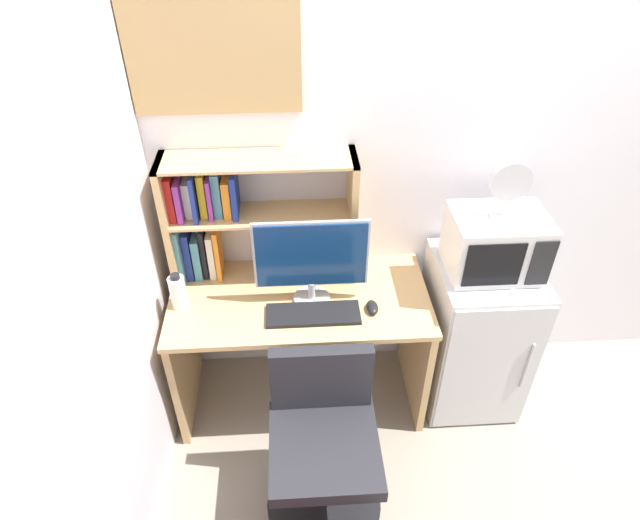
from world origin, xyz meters
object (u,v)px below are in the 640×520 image
object	(u,v)px
monitor	(311,258)
wall_corkboard	(213,49)
microwave	(496,244)
mini_fridge	(474,333)
keyboard	(313,314)
desk_chair	(323,451)
desk_fan	(509,186)
computer_mouse	(372,307)
water_bottle	(178,292)
hutch_bookshelf	(230,215)

from	to	relation	value
monitor	wall_corkboard	xyz separation A→B (m)	(-0.38, 0.32, 0.86)
monitor	microwave	xyz separation A→B (m)	(0.88, 0.03, 0.02)
mini_fridge	microwave	world-z (taller)	microwave
keyboard	desk_chair	distance (m)	0.62
desk_fan	keyboard	bearing A→B (deg)	-170.67
computer_mouse	desk_fan	xyz separation A→B (m)	(0.59, 0.12, 0.57)
desk_fan	desk_chair	bearing A→B (deg)	-143.88
water_bottle	mini_fridge	size ratio (longest dim) A/B	0.22
keyboard	water_bottle	world-z (taller)	water_bottle
monitor	desk_chair	xyz separation A→B (m)	(0.02, -0.60, -0.63)
hutch_bookshelf	desk_fan	world-z (taller)	desk_fan
computer_mouse	wall_corkboard	world-z (taller)	wall_corkboard
hutch_bookshelf	wall_corkboard	world-z (taller)	wall_corkboard
desk_chair	wall_corkboard	xyz separation A→B (m)	(-0.40, 0.92, 1.49)
hutch_bookshelf	microwave	distance (m)	1.28
microwave	keyboard	bearing A→B (deg)	-170.33
hutch_bookshelf	desk_fan	xyz separation A→B (m)	(1.25, -0.21, 0.23)
mini_fridge	wall_corkboard	bearing A→B (deg)	166.79
microwave	desk_fan	distance (m)	0.31
keyboard	wall_corkboard	world-z (taller)	wall_corkboard
monitor	keyboard	world-z (taller)	monitor
microwave	desk_fan	xyz separation A→B (m)	(-0.00, -0.01, 0.31)
computer_mouse	desk_fan	bearing A→B (deg)	11.84
monitor	desk_fan	bearing A→B (deg)	1.65
water_bottle	desk_chair	bearing A→B (deg)	-42.07
monitor	computer_mouse	world-z (taller)	monitor
hutch_bookshelf	water_bottle	world-z (taller)	hutch_bookshelf
desk_fan	computer_mouse	bearing A→B (deg)	-168.16
desk_fan	desk_chair	world-z (taller)	desk_fan
mini_fridge	desk_fan	size ratio (longest dim) A/B	3.15
wall_corkboard	desk_chair	bearing A→B (deg)	-66.51
monitor	computer_mouse	xyz separation A→B (m)	(0.29, -0.10, -0.23)
keyboard	hutch_bookshelf	bearing A→B (deg)	137.53
desk_fan	wall_corkboard	distance (m)	1.39
hutch_bookshelf	keyboard	bearing A→B (deg)	-42.47
computer_mouse	water_bottle	world-z (taller)	water_bottle
hutch_bookshelf	wall_corkboard	xyz separation A→B (m)	(-0.00, 0.09, 0.75)
desk_chair	monitor	bearing A→B (deg)	91.81
microwave	wall_corkboard	distance (m)	1.54
microwave	wall_corkboard	xyz separation A→B (m)	(-1.26, 0.29, 0.83)
computer_mouse	mini_fridge	size ratio (longest dim) A/B	0.11
keyboard	wall_corkboard	bearing A→B (deg)	130.86
water_bottle	wall_corkboard	world-z (taller)	wall_corkboard
mini_fridge	wall_corkboard	size ratio (longest dim) A/B	1.21
mini_fridge	computer_mouse	bearing A→B (deg)	-167.96
water_bottle	monitor	bearing A→B (deg)	0.67
water_bottle	wall_corkboard	bearing A→B (deg)	52.49
keyboard	wall_corkboard	size ratio (longest dim) A/B	0.61
desk_chair	computer_mouse	bearing A→B (deg)	61.96
monitor	water_bottle	world-z (taller)	monitor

